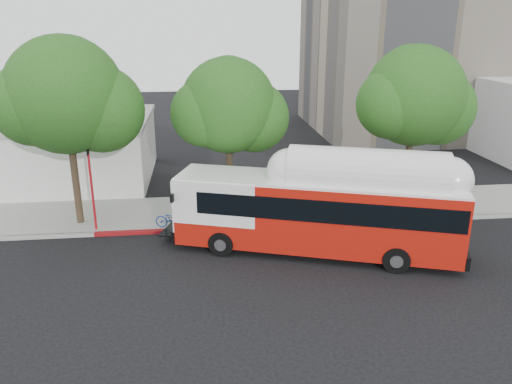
% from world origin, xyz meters
% --- Properties ---
extents(ground, '(120.00, 120.00, 0.00)m').
position_xyz_m(ground, '(0.00, 0.00, 0.00)').
color(ground, black).
rests_on(ground, ground).
extents(sidewalk, '(60.00, 5.00, 0.15)m').
position_xyz_m(sidewalk, '(0.00, 6.50, 0.07)').
color(sidewalk, gray).
rests_on(sidewalk, ground).
extents(curb_strip, '(60.00, 0.30, 0.15)m').
position_xyz_m(curb_strip, '(0.00, 3.90, 0.07)').
color(curb_strip, gray).
rests_on(curb_strip, ground).
extents(red_curb_segment, '(10.00, 0.32, 0.16)m').
position_xyz_m(red_curb_segment, '(-3.00, 3.90, 0.08)').
color(red_curb_segment, maroon).
rests_on(red_curb_segment, ground).
extents(street_tree_left, '(6.67, 5.80, 9.74)m').
position_xyz_m(street_tree_left, '(-8.53, 5.56, 6.60)').
color(street_tree_left, '#2D2116').
rests_on(street_tree_left, ground).
extents(street_tree_mid, '(5.75, 5.00, 8.62)m').
position_xyz_m(street_tree_mid, '(-0.59, 6.06, 5.91)').
color(street_tree_mid, '#2D2116').
rests_on(street_tree_mid, ground).
extents(street_tree_right, '(6.21, 5.40, 9.18)m').
position_xyz_m(street_tree_right, '(9.44, 5.86, 6.26)').
color(street_tree_right, '#2D2116').
rests_on(street_tree_right, ground).
extents(low_commercial_bldg, '(16.20, 10.20, 4.25)m').
position_xyz_m(low_commercial_bldg, '(-14.00, 14.00, 2.15)').
color(low_commercial_bldg, silver).
rests_on(low_commercial_bldg, ground).
extents(transit_bus, '(13.81, 6.75, 4.07)m').
position_xyz_m(transit_bus, '(2.70, 0.76, 1.90)').
color(transit_bus, '#B3160C').
rests_on(transit_bus, ground).
extents(signal_pole, '(0.12, 0.41, 4.34)m').
position_xyz_m(signal_pole, '(-7.99, 4.39, 2.23)').
color(signal_pole, red).
rests_on(signal_pole, ground).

